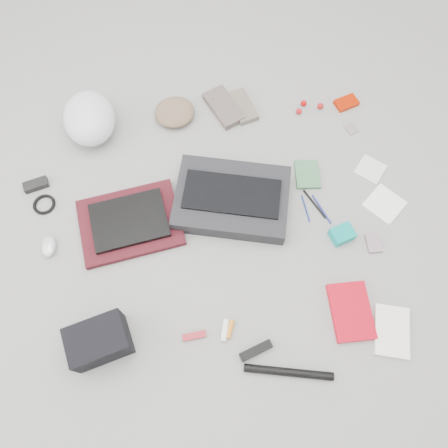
{
  "coord_description": "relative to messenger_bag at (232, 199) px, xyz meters",
  "views": [
    {
      "loc": [
        -0.09,
        -0.69,
        1.65
      ],
      "look_at": [
        0.0,
        0.0,
        0.05
      ],
      "focal_mm": 35.0,
      "sensor_mm": 36.0,
      "label": 1
    }
  ],
  "objects": [
    {
      "name": "ground_plane",
      "position": [
        -0.05,
        -0.11,
        -0.04
      ],
      "size": [
        4.0,
        4.0,
        0.0
      ],
      "primitive_type": "plane",
      "color": "gray"
    },
    {
      "name": "messenger_bag",
      "position": [
        0.0,
        0.0,
        0.0
      ],
      "size": [
        0.53,
        0.44,
        0.08
      ],
      "primitive_type": "cube",
      "rotation": [
        0.0,
        0.0,
        -0.27
      ],
      "color": "#232327",
      "rests_on": "ground_plane"
    },
    {
      "name": "bag_flap",
      "position": [
        0.0,
        0.0,
        0.04
      ],
      "size": [
        0.42,
        0.27,
        0.01
      ],
      "primitive_type": "cube",
      "rotation": [
        0.0,
        0.0,
        -0.27
      ],
      "color": "black",
      "rests_on": "messenger_bag"
    },
    {
      "name": "laptop_sleeve",
      "position": [
        -0.43,
        -0.04,
        -0.02
      ],
      "size": [
        0.44,
        0.35,
        0.03
      ],
      "primitive_type": "cube",
      "rotation": [
        0.0,
        0.0,
        0.13
      ],
      "color": "#451118",
      "rests_on": "ground_plane"
    },
    {
      "name": "laptop",
      "position": [
        -0.43,
        -0.04,
        -0.0
      ],
      "size": [
        0.33,
        0.26,
        0.02
      ],
      "primitive_type": "cube",
      "rotation": [
        0.0,
        0.0,
        0.13
      ],
      "color": "black",
      "rests_on": "laptop_sleeve"
    },
    {
      "name": "bike_helmet",
      "position": [
        -0.57,
        0.45,
        0.05
      ],
      "size": [
        0.25,
        0.3,
        0.17
      ],
      "primitive_type": "ellipsoid",
      "rotation": [
        0.0,
        0.0,
        0.09
      ],
      "color": "white",
      "rests_on": "ground_plane"
    },
    {
      "name": "beanie",
      "position": [
        -0.19,
        0.48,
        -0.01
      ],
      "size": [
        0.21,
        0.2,
        0.06
      ],
      "primitive_type": "ellipsoid",
      "rotation": [
        0.0,
        0.0,
        0.14
      ],
      "color": "#78604A",
      "rests_on": "ground_plane"
    },
    {
      "name": "mitten_left",
      "position": [
        0.03,
        0.49,
        -0.02
      ],
      "size": [
        0.18,
        0.24,
        0.03
      ],
      "primitive_type": "cube",
      "rotation": [
        0.0,
        0.0,
        0.4
      ],
      "color": "#61544E",
      "rests_on": "ground_plane"
    },
    {
      "name": "mitten_right",
      "position": [
        0.12,
        0.48,
        -0.02
      ],
      "size": [
        0.13,
        0.2,
        0.03
      ],
      "primitive_type": "cube",
      "rotation": [
        0.0,
        0.0,
        0.26
      ],
      "color": "#6E6459",
      "rests_on": "ground_plane"
    },
    {
      "name": "power_brick",
      "position": [
        -0.81,
        0.19,
        -0.02
      ],
      "size": [
        0.11,
        0.07,
        0.03
      ],
      "primitive_type": "cube",
      "rotation": [
        0.0,
        0.0,
        0.25
      ],
      "color": "black",
      "rests_on": "ground_plane"
    },
    {
      "name": "cable_coil",
      "position": [
        -0.78,
        0.1,
        -0.03
      ],
      "size": [
        0.12,
        0.12,
        0.01
      ],
      "primitive_type": "torus",
      "rotation": [
        0.0,
        0.0,
        -0.43
      ],
      "color": "black",
      "rests_on": "ground_plane"
    },
    {
      "name": "mouse",
      "position": [
        -0.75,
        -0.1,
        -0.02
      ],
      "size": [
        0.06,
        0.1,
        0.04
      ],
      "primitive_type": "ellipsoid",
      "rotation": [
        0.0,
        0.0,
        -0.03
      ],
      "color": "silver",
      "rests_on": "ground_plane"
    },
    {
      "name": "camera_bag",
      "position": [
        -0.55,
        -0.51,
        0.03
      ],
      "size": [
        0.23,
        0.19,
        0.13
      ],
      "primitive_type": "cube",
      "rotation": [
        0.0,
        0.0,
        0.23
      ],
      "color": "black",
      "rests_on": "ground_plane"
    },
    {
      "name": "multitool",
      "position": [
        -0.21,
        -0.53,
        -0.03
      ],
      "size": [
        0.09,
        0.03,
        0.01
      ],
      "primitive_type": "cube",
      "rotation": [
        0.0,
        0.0,
        0.06
      ],
      "color": "maroon",
      "rests_on": "ground_plane"
    },
    {
      "name": "toiletry_tube_white",
      "position": [
        -0.1,
        -0.52,
        -0.03
      ],
      "size": [
        0.04,
        0.08,
        0.02
      ],
      "primitive_type": "cylinder",
      "rotation": [
        1.57,
        0.0,
        -0.28
      ],
      "color": "white",
      "rests_on": "ground_plane"
    },
    {
      "name": "toiletry_tube_orange",
      "position": [
        -0.08,
        -0.52,
        -0.03
      ],
      "size": [
        0.04,
        0.07,
        0.02
      ],
      "primitive_type": "cylinder",
      "rotation": [
        1.57,
        0.0,
        -0.39
      ],
      "color": "orange",
      "rests_on": "ground_plane"
    },
    {
      "name": "u_lock",
      "position": [
        0.0,
        -0.61,
        -0.03
      ],
      "size": [
        0.13,
        0.07,
        0.02
      ],
      "primitive_type": "cube",
      "rotation": [
        0.0,
        0.0,
        0.31
      ],
      "color": "black",
      "rests_on": "ground_plane"
    },
    {
      "name": "bike_pump",
      "position": [
        0.1,
        -0.7,
        -0.02
      ],
      "size": [
        0.32,
        0.1,
        0.03
      ],
      "primitive_type": "cylinder",
      "rotation": [
        0.0,
        1.57,
        -0.23
      ],
      "color": "black",
      "rests_on": "ground_plane"
    },
    {
      "name": "book_red",
      "position": [
        0.38,
        -0.52,
        -0.03
      ],
      "size": [
        0.15,
        0.23,
        0.02
      ],
      "primitive_type": "cube",
      "rotation": [
        0.0,
        0.0,
        -0.03
      ],
      "color": "red",
      "rests_on": "ground_plane"
    },
    {
      "name": "book_white",
      "position": [
        0.51,
        -0.61,
        -0.03
      ],
      "size": [
        0.17,
        0.22,
        0.02
      ],
      "primitive_type": "cube",
      "rotation": [
        0.0,
        0.0,
        -0.29
      ],
      "color": "white",
      "rests_on": "ground_plane"
    },
    {
      "name": "notepad",
      "position": [
        0.34,
        0.09,
        -0.03
      ],
      "size": [
        0.12,
        0.15,
        0.02
      ],
      "primitive_type": "cube",
      "rotation": [
        0.0,
        0.0,
        -0.1
      ],
      "color": "#3D6E48",
      "rests_on": "ground_plane"
    },
    {
      "name": "pen_blue",
      "position": [
        0.3,
        -0.07,
        -0.03
      ],
      "size": [
        0.01,
        0.12,
        0.01
      ],
      "primitive_type": "cylinder",
      "rotation": [
        1.57,
        0.0,
        0.06
      ],
      "color": "navy",
      "rests_on": "ground_plane"
    },
    {
      "name": "pen_black",
      "position": [
        0.34,
        -0.05,
        -0.03
      ],
      "size": [
        0.07,
        0.15,
        0.01
      ],
      "primitive_type": "cylinder",
      "rotation": [
        1.57,
        0.0,
        0.43
      ],
      "color": "black",
      "rests_on": "ground_plane"
    },
    {
      "name": "pen_navy",
      "position": [
        0.37,
        -0.08,
        -0.03
      ],
      "size": [
        0.05,
        0.14,
        0.01
      ],
      "primitive_type": "cylinder",
      "rotation": [
        1.57,
        0.0,
        0.33
      ],
      "color": "navy",
      "rests_on": "ground_plane"
    },
    {
      "name": "accordion_wallet",
      "position": [
        0.42,
        -0.21,
        -0.02
      ],
      "size": [
        0.1,
        0.09,
        0.04
      ],
      "primitive_type": "cube",
      "rotation": [
        0.0,
        0.0,
        0.28
      ],
      "color": "#01968D",
      "rests_on": "ground_plane"
    },
    {
      "name": "card_deck",
      "position": [
        0.54,
        -0.26,
        -0.03
      ],
      "size": [
        0.06,
        0.08,
        0.01
      ],
      "primitive_type": "cube",
      "rotation": [
        0.0,
        0.0,
        -0.03
      ],
      "color": "gray",
      "rests_on": "ground_plane"
    },
    {
      "name": "napkin_top",
      "position": [
        0.62,
        0.08,
        -0.04
      ],
      "size": [
        0.15,
        0.15,
        0.01
      ],
      "primitive_type": "cube",
      "rotation": [
        0.0,
        0.0,
        0.86
      ],
      "color": "silver",
      "rests_on": "ground_plane"
    },
    {
      "name": "napkin_bottom",
      "position": [
        0.64,
        -0.09,
        -0.03
      ],
      "size": [
        0.19,
        0.19,
        0.01
      ],
      "primitive_type": "cube",
      "rotation": [
        0.0,
        0.0,
        0.7
      ],
      "color": "white",
      "rests_on": "ground_plane"
    },
    {
      "name": "lollipop_a",
      "position": [
        0.37,
        0.42,
        -0.02
      ],
      "size": [
        0.04,
        0.04,
        0.03
      ],
      "primitive_type": "sphere",
      "rotation": [
        0.0,
        0.0,
        0.36
      ],
      "color": "#AF1117",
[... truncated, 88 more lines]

